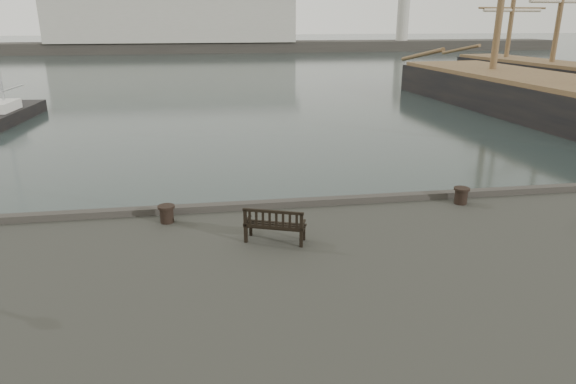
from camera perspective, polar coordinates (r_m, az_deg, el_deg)
name	(u,v)px	position (r m, az deg, el deg)	size (l,w,h in m)	color
ground	(305,253)	(15.12, 1.94, -6.83)	(400.00, 400.00, 0.00)	black
breakwater	(192,29)	(105.41, -10.62, 17.33)	(140.00, 9.50, 12.20)	#383530
bench	(275,231)	(12.00, -1.46, -4.37)	(1.50, 0.96, 0.82)	black
bollard_left	(167,214)	(13.46, -13.33, -2.39)	(0.43, 0.43, 0.45)	black
bollard_right	(461,196)	(15.22, 18.68, -0.39)	(0.44, 0.44, 0.46)	black
yacht_d	(10,117)	(39.17, -28.53, 7.31)	(2.64, 8.09, 10.26)	black
tall_ship_far	(549,79)	(58.26, 27.01, 11.11)	(7.95, 24.89, 20.96)	black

